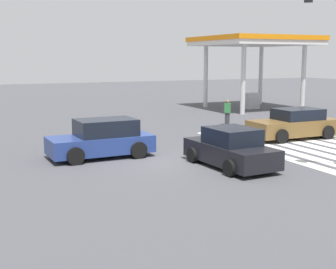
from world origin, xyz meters
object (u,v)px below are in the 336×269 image
at_px(car_4, 102,139).
at_px(pedestrian, 227,111).
at_px(car_2, 294,124).
at_px(car_0, 231,149).

distance_m(car_4, pedestrian, 11.48).
bearing_deg(car_2, car_0, 32.55).
relative_size(car_0, car_4, 0.96).
relative_size(car_4, pedestrian, 2.76).
distance_m(car_0, pedestrian, 11.32).
bearing_deg(car_2, pedestrian, -83.59).
distance_m(car_2, pedestrian, 5.63).
distance_m(car_0, car_4, 5.51).
bearing_deg(car_0, car_4, 43.12).
relative_size(car_0, car_2, 0.88).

